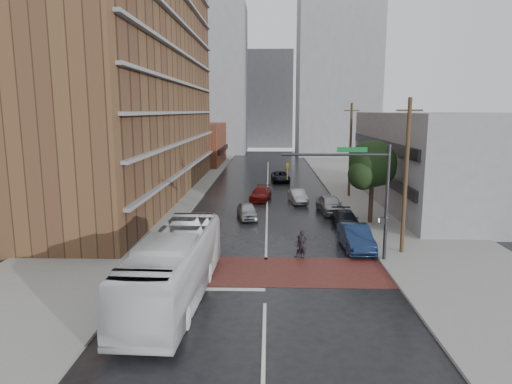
{
  "coord_description": "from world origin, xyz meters",
  "views": [
    {
      "loc": [
        0.17,
        -24.72,
        9.18
      ],
      "look_at": [
        -0.75,
        7.07,
        3.5
      ],
      "focal_mm": 32.0,
      "sensor_mm": 36.0,
      "label": 1
    }
  ],
  "objects_px": {
    "car_travel_b": "(298,196)",
    "car_parked_near": "(356,238)",
    "suv_travel": "(280,177)",
    "car_travel_a": "(247,211)",
    "pedestrian_b": "(300,247)",
    "car_travel_c": "(261,194)",
    "car_parked_mid": "(346,220)",
    "pedestrian_a": "(302,244)",
    "car_parked_far": "(330,204)",
    "transit_bus": "(174,267)"
  },
  "relations": [
    {
      "from": "pedestrian_b",
      "to": "car_parked_near",
      "type": "height_order",
      "value": "car_parked_near"
    },
    {
      "from": "suv_travel",
      "to": "pedestrian_a",
      "type": "bearing_deg",
      "value": -92.69
    },
    {
      "from": "transit_bus",
      "to": "car_parked_mid",
      "type": "relative_size",
      "value": 2.67
    },
    {
      "from": "suv_travel",
      "to": "car_parked_far",
      "type": "relative_size",
      "value": 1.02
    },
    {
      "from": "car_travel_b",
      "to": "car_parked_near",
      "type": "xyz_separation_m",
      "value": [
        2.93,
        -15.63,
        0.15
      ]
    },
    {
      "from": "car_parked_near",
      "to": "car_travel_b",
      "type": "bearing_deg",
      "value": 98.68
    },
    {
      "from": "pedestrian_a",
      "to": "car_travel_c",
      "type": "xyz_separation_m",
      "value": [
        -2.95,
        18.95,
        -0.24
      ]
    },
    {
      "from": "car_parked_near",
      "to": "car_travel_a",
      "type": "bearing_deg",
      "value": 129.24
    },
    {
      "from": "car_parked_near",
      "to": "car_travel_c",
      "type": "bearing_deg",
      "value": 109.48
    },
    {
      "from": "car_travel_a",
      "to": "transit_bus",
      "type": "bearing_deg",
      "value": -108.55
    },
    {
      "from": "transit_bus",
      "to": "car_travel_a",
      "type": "height_order",
      "value": "transit_bus"
    },
    {
      "from": "pedestrian_b",
      "to": "car_travel_a",
      "type": "relative_size",
      "value": 0.37
    },
    {
      "from": "car_travel_a",
      "to": "car_parked_mid",
      "type": "distance_m",
      "value": 8.54
    },
    {
      "from": "suv_travel",
      "to": "car_parked_mid",
      "type": "relative_size",
      "value": 1.09
    },
    {
      "from": "car_travel_b",
      "to": "transit_bus",
      "type": "bearing_deg",
      "value": -115.87
    },
    {
      "from": "car_travel_a",
      "to": "car_parked_mid",
      "type": "bearing_deg",
      "value": -29.78
    },
    {
      "from": "pedestrian_a",
      "to": "car_parked_near",
      "type": "relative_size",
      "value": 0.36
    },
    {
      "from": "suv_travel",
      "to": "car_parked_far",
      "type": "height_order",
      "value": "car_parked_far"
    },
    {
      "from": "car_parked_mid",
      "to": "transit_bus",
      "type": "bearing_deg",
      "value": -128.94
    },
    {
      "from": "car_parked_mid",
      "to": "car_travel_b",
      "type": "bearing_deg",
      "value": 106.2
    },
    {
      "from": "car_parked_near",
      "to": "car_parked_mid",
      "type": "bearing_deg",
      "value": 85.16
    },
    {
      "from": "car_travel_a",
      "to": "car_travel_c",
      "type": "height_order",
      "value": "car_travel_c"
    },
    {
      "from": "pedestrian_b",
      "to": "car_parked_far",
      "type": "xyz_separation_m",
      "value": [
        3.57,
        13.0,
        0.09
      ]
    },
    {
      "from": "car_parked_near",
      "to": "pedestrian_a",
      "type": "bearing_deg",
      "value": -154.83
    },
    {
      "from": "pedestrian_b",
      "to": "car_parked_mid",
      "type": "height_order",
      "value": "pedestrian_b"
    },
    {
      "from": "car_travel_a",
      "to": "suv_travel",
      "type": "relative_size",
      "value": 0.8
    },
    {
      "from": "pedestrian_b",
      "to": "car_travel_a",
      "type": "height_order",
      "value": "pedestrian_b"
    },
    {
      "from": "car_parked_mid",
      "to": "car_parked_far",
      "type": "relative_size",
      "value": 0.93
    },
    {
      "from": "car_travel_a",
      "to": "pedestrian_a",
      "type": "bearing_deg",
      "value": -79.2
    },
    {
      "from": "transit_bus",
      "to": "car_travel_a",
      "type": "bearing_deg",
      "value": 83.35
    },
    {
      "from": "pedestrian_a",
      "to": "car_travel_b",
      "type": "bearing_deg",
      "value": 105.4
    },
    {
      "from": "transit_bus",
      "to": "car_parked_mid",
      "type": "distance_m",
      "value": 17.96
    },
    {
      "from": "car_travel_c",
      "to": "car_parked_near",
      "type": "relative_size",
      "value": 0.92
    },
    {
      "from": "transit_bus",
      "to": "car_parked_mid",
      "type": "height_order",
      "value": "transit_bus"
    },
    {
      "from": "pedestrian_b",
      "to": "car_travel_c",
      "type": "bearing_deg",
      "value": 113.26
    },
    {
      "from": "car_travel_c",
      "to": "car_parked_mid",
      "type": "distance_m",
      "value": 13.17
    },
    {
      "from": "transit_bus",
      "to": "car_travel_c",
      "type": "bearing_deg",
      "value": 83.92
    },
    {
      "from": "suv_travel",
      "to": "car_parked_near",
      "type": "bearing_deg",
      "value": -85.44
    },
    {
      "from": "car_parked_near",
      "to": "car_parked_mid",
      "type": "height_order",
      "value": "car_parked_near"
    },
    {
      "from": "transit_bus",
      "to": "car_parked_far",
      "type": "xyz_separation_m",
      "value": [
        10.17,
        19.57,
        -0.84
      ]
    },
    {
      "from": "suv_travel",
      "to": "car_parked_near",
      "type": "xyz_separation_m",
      "value": [
        4.33,
        -29.53,
        0.15
      ]
    },
    {
      "from": "car_travel_c",
      "to": "car_parked_near",
      "type": "distance_m",
      "value": 18.3
    },
    {
      "from": "car_parked_near",
      "to": "suv_travel",
      "type": "bearing_deg",
      "value": 96.41
    },
    {
      "from": "pedestrian_b",
      "to": "car_travel_b",
      "type": "relative_size",
      "value": 0.36
    },
    {
      "from": "car_travel_b",
      "to": "suv_travel",
      "type": "distance_m",
      "value": 13.96
    },
    {
      "from": "transit_bus",
      "to": "car_travel_b",
      "type": "bearing_deg",
      "value": 75.0
    },
    {
      "from": "transit_bus",
      "to": "car_parked_far",
      "type": "relative_size",
      "value": 2.49
    },
    {
      "from": "pedestrian_a",
      "to": "car_travel_a",
      "type": "xyz_separation_m",
      "value": [
        -3.99,
        10.73,
        -0.24
      ]
    },
    {
      "from": "pedestrian_a",
      "to": "car_parked_far",
      "type": "xyz_separation_m",
      "value": [
        3.45,
        13.0,
        -0.09
      ]
    },
    {
      "from": "car_travel_b",
      "to": "car_parked_near",
      "type": "relative_size",
      "value": 0.82
    }
  ]
}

